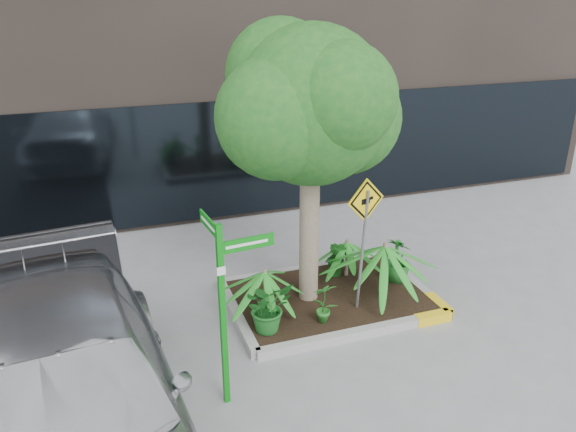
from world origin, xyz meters
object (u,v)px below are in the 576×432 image
object	(u,v)px
tree	(311,106)
parked_car	(67,400)
street_sign_post	(224,295)
cattle_sign	(364,223)

from	to	relation	value
tree	parked_car	world-z (taller)	tree
street_sign_post	cattle_sign	size ratio (longest dim) A/B	1.12
parked_car	cattle_sign	world-z (taller)	cattle_sign
tree	street_sign_post	xyz separation A→B (m)	(-1.80, -1.83, -1.80)
tree	parked_car	size ratio (longest dim) A/B	0.77
parked_car	cattle_sign	bearing A→B (deg)	15.26
tree	street_sign_post	size ratio (longest dim) A/B	1.85
tree	street_sign_post	distance (m)	3.13
tree	cattle_sign	distance (m)	1.91
tree	parked_car	bearing A→B (deg)	-147.69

